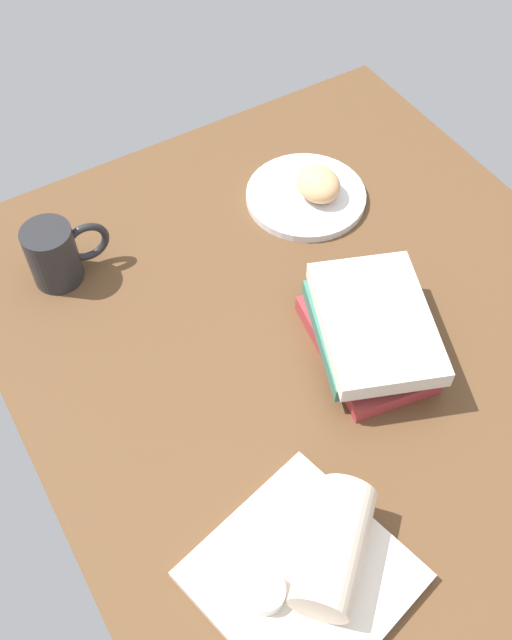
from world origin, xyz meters
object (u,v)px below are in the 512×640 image
at_px(breakfast_wrap, 334,547).
at_px(book_stack, 370,332).
at_px(scone_pastry, 318,184).
at_px(square_plate, 302,576).
at_px(coffee_mug, 56,253).
at_px(sauce_cup, 266,593).
at_px(round_plate, 306,196).

relative_size(breakfast_wrap, book_stack, 0.58).
relative_size(scone_pastry, square_plate, 0.37).
distance_m(square_plate, coffee_mug, 0.59).
xyz_separation_m(sauce_cup, coffee_mug, (0.59, 0.02, 0.02)).
xyz_separation_m(scone_pastry, book_stack, (-0.29, 0.11, 0.00)).
bearing_deg(coffee_mug, square_plate, -173.66).
height_order(breakfast_wrap, book_stack, breakfast_wrap).
height_order(round_plate, breakfast_wrap, breakfast_wrap).
relative_size(scone_pastry, breakfast_wrap, 0.56).
xyz_separation_m(square_plate, breakfast_wrap, (-0.00, -0.04, 0.04)).
xyz_separation_m(breakfast_wrap, book_stack, (0.23, -0.22, -0.01)).
relative_size(breakfast_wrap, coffee_mug, 1.15).
height_order(round_plate, square_plate, square_plate).
bearing_deg(round_plate, breakfast_wrap, 149.31).
distance_m(square_plate, breakfast_wrap, 0.06).
bearing_deg(book_stack, breakfast_wrap, 135.90).
relative_size(round_plate, square_plate, 0.92).
xyz_separation_m(round_plate, coffee_mug, (0.05, 0.42, 0.04)).
bearing_deg(scone_pastry, sauce_cup, 140.89).
bearing_deg(breakfast_wrap, sauce_cup, 46.87).
bearing_deg(sauce_cup, scone_pastry, -39.11).
height_order(round_plate, book_stack, book_stack).
relative_size(square_plate, sauce_cup, 4.82).
xyz_separation_m(square_plate, coffee_mug, (0.59, 0.07, 0.04)).
bearing_deg(square_plate, round_plate, -33.82).
bearing_deg(book_stack, sauce_cup, 125.97).
bearing_deg(breakfast_wrap, scone_pastry, -73.95).
distance_m(round_plate, sauce_cup, 0.67).
bearing_deg(square_plate, scone_pastry, -35.55).
bearing_deg(breakfast_wrap, book_stack, -85.58).
bearing_deg(coffee_mug, book_stack, -137.75).
distance_m(round_plate, square_plate, 0.64).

